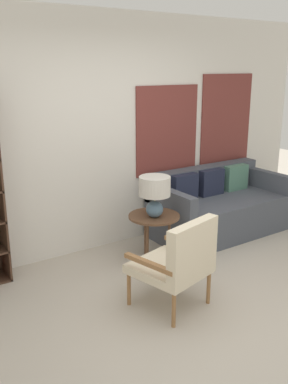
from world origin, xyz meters
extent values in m
plane|color=#B2A899|center=(0.00, 0.00, 0.00)|extent=(14.00, 14.00, 0.00)
cube|color=silver|center=(0.00, 2.03, 1.35)|extent=(6.40, 0.06, 2.70)
cube|color=brown|center=(0.98, 1.99, 1.33)|extent=(0.93, 0.02, 1.10)
cube|color=brown|center=(1.99, 1.99, 1.39)|extent=(0.89, 0.02, 1.23)
cylinder|color=olive|center=(0.06, 0.79, 0.16)|extent=(0.04, 0.04, 0.32)
cylinder|color=olive|center=(-0.43, 0.67, 0.16)|extent=(0.04, 0.04, 0.32)
cylinder|color=olive|center=(0.18, 0.28, 0.16)|extent=(0.04, 0.04, 0.32)
cylinder|color=olive|center=(-0.31, 0.16, 0.16)|extent=(0.04, 0.04, 0.32)
cube|color=beige|center=(-0.12, 0.48, 0.36)|extent=(0.71, 0.72, 0.08)
cube|color=beige|center=(-0.07, 0.23, 0.63)|extent=(0.60, 0.24, 0.45)
cube|color=olive|center=(0.14, 0.54, 0.50)|extent=(0.18, 0.54, 0.04)
cube|color=olive|center=(-0.39, 0.41, 0.50)|extent=(0.18, 0.54, 0.04)
cube|color=#474C56|center=(1.49, 1.51, 0.23)|extent=(1.78, 0.88, 0.47)
cube|color=#474C56|center=(1.49, 1.85, 0.65)|extent=(1.78, 0.20, 0.35)
cube|color=#474C56|center=(0.67, 1.51, 0.59)|extent=(0.12, 0.88, 0.25)
cube|color=#474C56|center=(2.32, 1.51, 0.59)|extent=(0.12, 0.88, 0.25)
cube|color=#1E2338|center=(1.04, 1.70, 0.64)|extent=(0.36, 0.12, 0.34)
cube|color=#1E2338|center=(1.49, 1.70, 0.64)|extent=(0.36, 0.12, 0.34)
cube|color=#4C7A66|center=(1.94, 1.70, 0.64)|extent=(0.36, 0.12, 0.34)
cylinder|color=brown|center=(0.29, 1.29, 0.53)|extent=(0.56, 0.56, 0.02)
cylinder|color=brown|center=(0.29, 1.46, 0.26)|extent=(0.03, 0.03, 0.52)
cylinder|color=brown|center=(0.14, 1.21, 0.26)|extent=(0.03, 0.03, 0.52)
cylinder|color=brown|center=(0.43, 1.21, 0.26)|extent=(0.03, 0.03, 0.52)
ellipsoid|color=slate|center=(0.25, 1.24, 0.64)|extent=(0.19, 0.19, 0.18)
cylinder|color=tan|center=(0.25, 1.24, 0.76)|extent=(0.02, 0.02, 0.06)
cylinder|color=beige|center=(0.25, 1.24, 0.89)|extent=(0.33, 0.33, 0.21)
camera|label=1|loc=(-2.26, -2.28, 2.10)|focal=40.00mm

